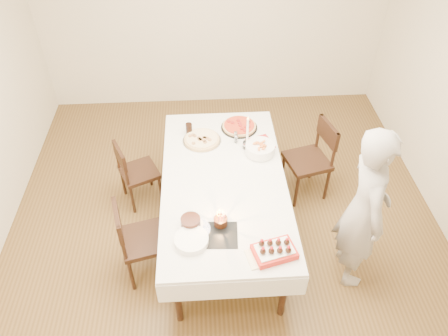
{
  "coord_description": "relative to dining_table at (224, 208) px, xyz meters",
  "views": [
    {
      "loc": [
        -0.2,
        -2.9,
        3.53
      ],
      "look_at": [
        -0.02,
        0.0,
        0.9
      ],
      "focal_mm": 35.0,
      "sensor_mm": 36.0,
      "label": 1
    }
  ],
  "objects": [
    {
      "name": "chair_left_dessert",
      "position": [
        -0.74,
        -0.4,
        0.06
      ],
      "size": [
        0.54,
        0.54,
        0.88
      ],
      "primitive_type": null,
      "rotation": [
        0.0,
        0.0,
        3.38
      ],
      "color": "black",
      "rests_on": "floor"
    },
    {
      "name": "red_placemat",
      "position": [
        0.4,
        0.52,
        0.38
      ],
      "size": [
        0.3,
        0.3,
        0.01
      ],
      "primitive_type": "cube",
      "rotation": [
        0.0,
        0.0,
        0.32
      ],
      "color": "#B21E1E",
      "rests_on": "dining_table"
    },
    {
      "name": "taper_candle",
      "position": [
        0.26,
        0.46,
        0.56
      ],
      "size": [
        0.1,
        0.1,
        0.38
      ],
      "primitive_type": "cylinder",
      "rotation": [
        0.0,
        0.0,
        0.18
      ],
      "color": "white",
      "rests_on": "dining_table"
    },
    {
      "name": "china_plate",
      "position": [
        -0.26,
        -0.57,
        0.38
      ],
      "size": [
        0.27,
        0.27,
        0.01
      ],
      "primitive_type": "cylinder",
      "rotation": [
        0.0,
        0.0,
        0.17
      ],
      "color": "white",
      "rests_on": "dining_table"
    },
    {
      "name": "pasta_bowl",
      "position": [
        0.38,
        0.37,
        0.43
      ],
      "size": [
        0.29,
        0.29,
        0.09
      ],
      "primitive_type": "cylinder",
      "rotation": [
        0.0,
        0.0,
        -0.02
      ],
      "color": "white",
      "rests_on": "dining_table"
    },
    {
      "name": "floor",
      "position": [
        0.02,
        -0.0,
        -0.38
      ],
      "size": [
        5.0,
        5.0,
        0.0
      ],
      "primitive_type": "plane",
      "color": "#4E371B",
      "rests_on": "ground"
    },
    {
      "name": "box_lid",
      "position": [
        0.27,
        -0.88,
        0.38
      ],
      "size": [
        0.32,
        0.25,
        0.02
      ],
      "primitive_type": "cube",
      "rotation": [
        0.0,
        0.0,
        0.22
      ],
      "color": "beige",
      "rests_on": "dining_table"
    },
    {
      "name": "pizza_white",
      "position": [
        -0.19,
        0.59,
        0.4
      ],
      "size": [
        0.5,
        0.5,
        0.04
      ],
      "primitive_type": "cylinder",
      "rotation": [
        0.0,
        0.0,
        0.33
      ],
      "color": "beige",
      "rests_on": "dining_table"
    },
    {
      "name": "pizza_pepperoni",
      "position": [
        0.21,
        0.79,
        0.4
      ],
      "size": [
        0.49,
        0.49,
        0.04
      ],
      "primitive_type": "cylinder",
      "rotation": [
        0.0,
        0.0,
        -0.33
      ],
      "color": "red",
      "rests_on": "dining_table"
    },
    {
      "name": "chair_left_savory",
      "position": [
        -0.87,
        0.55,
        0.02
      ],
      "size": [
        0.53,
        0.53,
        0.79
      ],
      "primitive_type": null,
      "rotation": [
        0.0,
        0.0,
        3.57
      ],
      "color": "black",
      "rests_on": "floor"
    },
    {
      "name": "shaker_pair",
      "position": [
        0.16,
        0.55,
        0.42
      ],
      "size": [
        0.11,
        0.11,
        0.1
      ],
      "primitive_type": null,
      "rotation": [
        0.0,
        0.0,
        0.37
      ],
      "color": "white",
      "rests_on": "dining_table"
    },
    {
      "name": "cake_board",
      "position": [
        -0.07,
        -0.65,
        0.38
      ],
      "size": [
        0.3,
        0.3,
        0.01
      ],
      "primitive_type": "cube",
      "rotation": [
        0.0,
        0.0,
        -0.06
      ],
      "color": "black",
      "rests_on": "dining_table"
    },
    {
      "name": "layer_cake",
      "position": [
        -0.31,
        -0.53,
        0.42
      ],
      "size": [
        0.25,
        0.25,
        0.09
      ],
      "primitive_type": "cylinder",
      "rotation": [
        0.0,
        0.0,
        -0.2
      ],
      "color": "#35160D",
      "rests_on": "dining_table"
    },
    {
      "name": "cola_glass",
      "position": [
        -0.32,
        0.72,
        0.44
      ],
      "size": [
        0.07,
        0.07,
        0.12
      ],
      "primitive_type": "cylinder",
      "rotation": [
        0.0,
        0.0,
        -0.06
      ],
      "color": "black",
      "rests_on": "dining_table"
    },
    {
      "name": "dining_table",
      "position": [
        0.0,
        0.0,
        0.0
      ],
      "size": [
        1.85,
        2.41,
        0.75
      ],
      "primitive_type": "cube",
      "rotation": [
        0.0,
        0.0,
        0.38
      ],
      "color": "white",
      "rests_on": "floor"
    },
    {
      "name": "strawberry_box",
      "position": [
        0.34,
        -0.86,
        0.42
      ],
      "size": [
        0.37,
        0.29,
        0.08
      ],
      "primitive_type": null,
      "rotation": [
        0.0,
        0.0,
        0.26
      ],
      "color": "#B31E14",
      "rests_on": "dining_table"
    },
    {
      "name": "chair_right_savory",
      "position": [
        0.93,
        0.55,
        0.08
      ],
      "size": [
        0.57,
        0.57,
        0.91
      ],
      "primitive_type": null,
      "rotation": [
        0.0,
        0.0,
        0.26
      ],
      "color": "black",
      "rests_on": "floor"
    },
    {
      "name": "person",
      "position": [
        1.14,
        -0.51,
        0.45
      ],
      "size": [
        0.42,
        0.62,
        1.65
      ],
      "primitive_type": "imported",
      "rotation": [
        0.0,
        0.0,
        1.54
      ],
      "color": "#B0ABA6",
      "rests_on": "floor"
    },
    {
      "name": "birthday_cake",
      "position": [
        -0.06,
        -0.53,
        0.45
      ],
      "size": [
        0.15,
        0.15,
        0.13
      ],
      "primitive_type": "cylinder",
      "rotation": [
        0.0,
        0.0,
        -0.42
      ],
      "color": "#311B0D",
      "rests_on": "dining_table"
    },
    {
      "name": "wall_back",
      "position": [
        0.02,
        2.5,
        0.98
      ],
      "size": [
        4.5,
        0.04,
        2.7
      ],
      "primitive_type": "cube",
      "color": "beige",
      "rests_on": "floor"
    },
    {
      "name": "plate_stack",
      "position": [
        -0.3,
        -0.71,
        0.4
      ],
      "size": [
        0.34,
        0.34,
        0.06
      ],
      "primitive_type": "cylinder",
      "rotation": [
        0.0,
        0.0,
        0.28
      ],
      "color": "white",
      "rests_on": "dining_table"
    }
  ]
}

